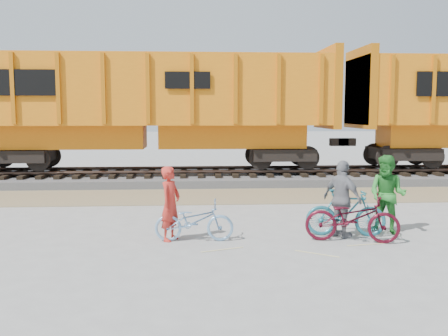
{
  "coord_description": "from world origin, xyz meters",
  "views": [
    {
      "loc": [
        -1.56,
        -10.43,
        2.72
      ],
      "look_at": [
        -0.83,
        1.5,
        1.38
      ],
      "focal_mm": 40.0,
      "sensor_mm": 36.0,
      "label": 1
    }
  ],
  "objects": [
    {
      "name": "person_man",
      "position": [
        2.77,
        0.34,
        0.88
      ],
      "size": [
        1.09,
        1.06,
        1.77
      ],
      "primitive_type": "imported",
      "rotation": [
        0.0,
        0.0,
        -0.7
      ],
      "color": "#277C2B",
      "rests_on": "ground"
    },
    {
      "name": "hopper_car_center",
      "position": [
        -3.15,
        9.0,
        3.01
      ],
      "size": [
        14.0,
        3.13,
        4.65
      ],
      "color": "black",
      "rests_on": "track"
    },
    {
      "name": "ground",
      "position": [
        0.0,
        0.0,
        0.0
      ],
      "size": [
        120.0,
        120.0,
        0.0
      ],
      "primitive_type": "plane",
      "color": "#9E9E99",
      "rests_on": "ground"
    },
    {
      "name": "person_woman",
      "position": [
        1.66,
        0.05,
        0.84
      ],
      "size": [
        0.89,
        1.05,
        1.69
      ],
      "primitive_type": "imported",
      "rotation": [
        0.0,
        0.0,
        2.16
      ],
      "color": "slate",
      "rests_on": "ground"
    },
    {
      "name": "bicycle_blue",
      "position": [
        -1.55,
        -0.08,
        0.44
      ],
      "size": [
        1.68,
        0.63,
        0.87
      ],
      "primitive_type": "imported",
      "rotation": [
        0.0,
        0.0,
        1.54
      ],
      "color": "#7AA8D2",
      "rests_on": "ground"
    },
    {
      "name": "bicycle_maroon",
      "position": [
        1.76,
        -0.35,
        0.51
      ],
      "size": [
        2.05,
        1.14,
        1.02
      ],
      "primitive_type": "imported",
      "rotation": [
        0.0,
        0.0,
        1.32
      ],
      "color": "#480B19",
      "rests_on": "ground"
    },
    {
      "name": "person_solo",
      "position": [
        -2.05,
        0.02,
        0.79
      ],
      "size": [
        0.6,
        0.69,
        1.59
      ],
      "primitive_type": "imported",
      "rotation": [
        0.0,
        0.0,
        1.11
      ],
      "color": "red",
      "rests_on": "ground"
    },
    {
      "name": "bicycle_teal",
      "position": [
        1.77,
        0.14,
        0.52
      ],
      "size": [
        1.79,
        0.77,
        1.04
      ],
      "primitive_type": "imported",
      "rotation": [
        0.0,
        0.0,
        1.4
      ],
      "color": "teal",
      "rests_on": "ground"
    },
    {
      "name": "track",
      "position": [
        0.0,
        9.0,
        0.47
      ],
      "size": [
        120.0,
        2.6,
        0.24
      ],
      "color": "black",
      "rests_on": "ballast_bed"
    },
    {
      "name": "ballast_bed",
      "position": [
        0.0,
        9.0,
        0.15
      ],
      "size": [
        120.0,
        4.0,
        0.3
      ],
      "primitive_type": "cube",
      "color": "slate",
      "rests_on": "ground"
    },
    {
      "name": "gravel_strip",
      "position": [
        0.0,
        5.5,
        0.01
      ],
      "size": [
        120.0,
        3.0,
        0.02
      ],
      "primitive_type": "cube",
      "color": "#877653",
      "rests_on": "ground"
    }
  ]
}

